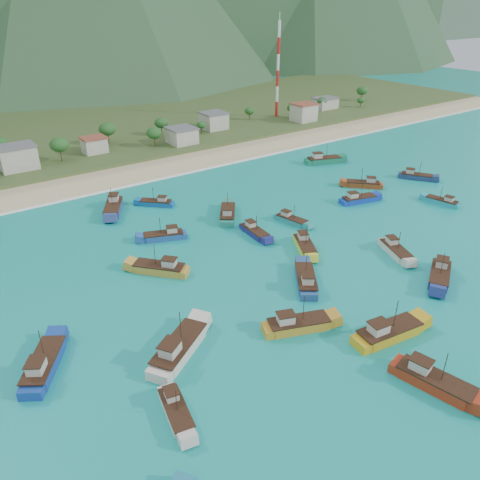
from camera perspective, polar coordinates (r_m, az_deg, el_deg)
ground at (r=91.85m, az=9.50°, el=-4.93°), size 600.00×600.00×0.00m
beach at (r=152.06m, az=-11.80°, el=8.22°), size 400.00×18.00×1.20m
land at (r=207.37m, az=-19.09°, el=12.43°), size 400.00×110.00×2.40m
surf_line at (r=143.86m, az=-10.20°, el=7.26°), size 400.00×2.50×0.08m
village at (r=171.57m, az=-14.16°, el=11.82°), size 214.44×25.33×7.02m
vegetation at (r=169.28m, az=-18.01°, el=11.23°), size 273.53×25.67×8.09m
radio_tower at (r=212.28m, az=4.63°, el=19.92°), size 1.20×1.20×38.95m
boat_0 at (r=65.64m, az=-7.83°, el=-19.92°), size 4.36×9.31×5.30m
boat_3 at (r=90.00m, az=8.03°, el=-4.93°), size 9.37×11.03×6.65m
boat_5 at (r=102.42m, az=7.88°, el=-0.72°), size 7.44×10.33×5.98m
boat_6 at (r=151.58m, az=20.65°, el=7.24°), size 7.92×9.97×5.90m
boat_7 at (r=73.71m, az=-7.48°, el=-13.06°), size 13.03×10.30×7.70m
boat_8 at (r=94.17m, az=-9.71°, el=-3.49°), size 9.87×10.54×6.60m
boat_9 at (r=107.65m, az=1.78°, el=0.96°), size 3.46×9.53×5.53m
boat_11 at (r=129.02m, az=14.22°, el=4.79°), size 10.67×5.45×6.05m
boat_12 at (r=114.14m, az=6.26°, el=2.39°), size 4.40×9.27×5.27m
boat_13 at (r=73.45m, az=22.50°, el=-15.68°), size 5.91×12.22×6.94m
boat_15 at (r=107.00m, az=-9.21°, el=0.45°), size 10.18×6.32×5.80m
boat_16 at (r=135.00m, az=23.41°, el=4.26°), size 4.31×9.21×5.24m
boat_17 at (r=78.55m, az=7.00°, el=-10.26°), size 11.79×7.20×6.70m
boat_18 at (r=116.04m, az=-1.51°, el=3.13°), size 9.52×11.25×6.78m
boat_20 at (r=79.78m, az=17.59°, el=-10.77°), size 12.74×5.37×7.30m
boat_23 at (r=123.93m, az=-15.16°, el=3.82°), size 9.00×12.42×7.20m
boat_24 at (r=98.55m, az=23.16°, el=-4.00°), size 11.59×8.62×6.75m
boat_26 at (r=76.25m, az=-22.80°, el=-13.92°), size 9.33×11.79×6.97m
boat_27 at (r=125.08m, az=-10.14°, el=4.42°), size 8.28×8.23×5.33m
boat_30 at (r=104.92m, az=18.39°, el=-1.25°), size 6.58×10.40×5.92m
boat_31 at (r=140.26m, az=14.83°, el=6.55°), size 9.41×9.49×6.10m
boat_32 at (r=158.65m, az=10.12°, el=9.53°), size 12.62×7.52×7.16m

